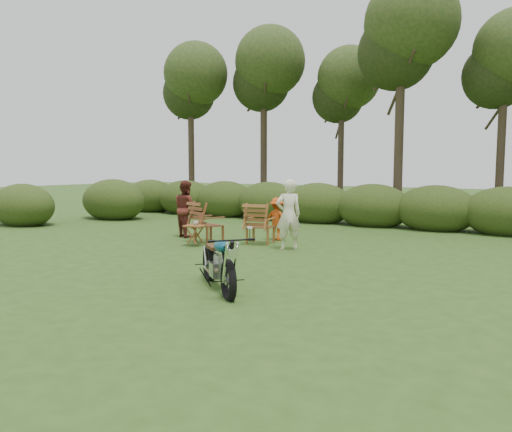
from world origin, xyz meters
The scene contains 10 objects.
ground centered at (0.00, 0.00, 0.00)m, with size 80.00×80.00×0.00m, color #274416.
tree_line centered at (0.50, 9.74, 3.81)m, with size 22.52×11.62×8.14m.
motorcycle centered at (0.73, -0.56, 0.00)m, with size 1.90×0.72×1.09m, color #0B6F8F, non-canonical shape.
lawn_chair_right centered at (-1.14, 3.79, 0.00)m, with size 0.71×0.71×1.03m, color brown, non-canonical shape.
lawn_chair_left centered at (-2.41, 3.29, 0.00)m, with size 0.72×0.72×1.05m, color brown, non-canonical shape.
side_table centered at (-2.30, 2.58, 0.26)m, with size 0.50×0.42×0.52m, color brown, non-canonical shape.
cup centered at (-2.31, 2.63, 0.57)m, with size 0.13×0.13×0.10m, color #BFB89E.
adult_a centered at (-0.11, 3.36, 0.00)m, with size 0.60×0.40×1.66m, color beige.
adult_b centered at (-3.54, 3.73, 0.00)m, with size 0.76×0.59×1.57m, color #592219.
child centered at (-1.05, 4.48, 0.00)m, with size 0.74×0.42×1.14m, color #BA4311.
Camera 1 is at (5.45, -6.90, 1.96)m, focal length 35.00 mm.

